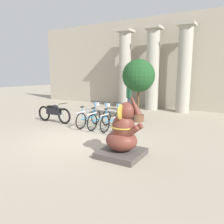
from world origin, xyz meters
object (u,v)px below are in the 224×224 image
Objects in this scene: person_pedestrian at (129,95)px; potted_tree at (139,77)px; bicycle_1 at (100,118)px; elephant_statue at (123,135)px; bicycle_0 at (89,117)px; bicycle_3 at (124,121)px; bicycle_2 at (112,120)px; motorcycle at (54,113)px.

potted_tree is at bearing -55.06° from person_pedestrian.
bicycle_1 is 0.99× the size of elephant_statue.
person_pedestrian is at bearing 124.94° from potted_tree.
bicycle_0 is 4.36m from person_pedestrian.
bicycle_1 is 2.80m from potted_tree.
elephant_statue is at bearing -63.68° from bicycle_3.
bicycle_3 is (0.59, -0.05, 0.00)m from bicycle_2.
bicycle_2 is 2.64m from potted_tree.
potted_tree is at bearing 108.65° from elephant_statue.
potted_tree is (0.28, 1.98, 1.73)m from bicycle_2.
person_pedestrian is at bearing 68.89° from motorcycle.
bicycle_1 is at bearing -176.10° from bicycle_2.
bicycle_3 is 1.04× the size of person_pedestrian.
bicycle_2 is at bearing 125.88° from elephant_statue.
bicycle_1 is 0.59m from bicycle_2.
motorcycle is 0.69× the size of potted_tree.
potted_tree reaches higher than bicycle_2.
person_pedestrian is at bearing 99.76° from bicycle_1.
bicycle_3 is at bearing 116.32° from elephant_statue.
elephant_statue is 5.34m from motorcycle.
bicycle_1 and bicycle_3 have the same top height.
person_pedestrian reaches higher than bicycle_3.
bicycle_2 is 4.53m from person_pedestrian.
elephant_statue is at bearing -24.38° from motorcycle.
bicycle_0 is at bearing -178.73° from bicycle_2.
potted_tree is at bearing 33.67° from motorcycle.
bicycle_0 and bicycle_2 have the same top height.
potted_tree is (-0.31, 2.03, 1.73)m from bicycle_3.
elephant_statue is (1.78, -2.46, 0.20)m from bicycle_2.
bicycle_0 is 0.59m from bicycle_1.
motorcycle is (-2.50, -0.22, 0.06)m from bicycle_1.
bicycle_1 is at bearing 179.65° from bicycle_3.
elephant_statue reaches higher than bicycle_3.
bicycle_1 is at bearing 4.94° from motorcycle.
bicycle_1 is at bearing 134.34° from elephant_statue.
bicycle_0 is 3.83m from elephant_statue.
bicycle_3 is 0.87× the size of motorcycle.
bicycle_2 is 3.04m from elephant_statue.
bicycle_3 is at bearing -81.42° from potted_tree.
person_pedestrian is (-1.92, 4.34, 0.63)m from bicycle_3.
potted_tree is (1.61, -2.30, 1.10)m from person_pedestrian.
bicycle_1 is at bearing -113.13° from potted_tree.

